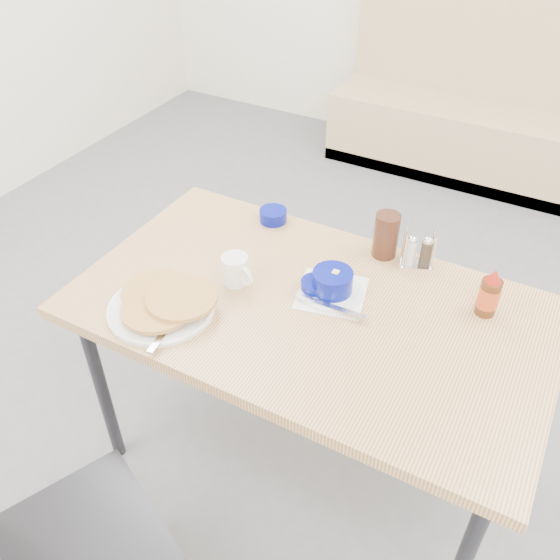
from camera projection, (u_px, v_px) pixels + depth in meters
The scene contains 13 objects.
ground at pixel (271, 509), 2.06m from camera, with size 6.00×6.00×0.00m, color slate.
booth_bench at pixel (487, 120), 3.74m from camera, with size 1.90×0.56×1.22m.
dining_table at pixel (309, 320), 1.79m from camera, with size 1.40×0.80×0.76m.
diner_chair at pixel (41, 548), 1.43m from camera, with size 0.54×0.54×0.90m.
pancake_plate at pixel (163, 304), 1.72m from camera, with size 0.32×0.33×0.06m.
coffee_mug at pixel (236, 270), 1.80m from camera, with size 0.12×0.08×0.09m.
grits_setting at pixel (332, 285), 1.77m from camera, with size 0.26×0.24×0.08m.
creamer_bowl at pixel (273, 216), 2.09m from camera, with size 0.10×0.10×0.04m.
butter_bowl at pixel (316, 287), 1.79m from camera, with size 0.09×0.09×0.04m.
amber_tumbler at pixel (386, 235), 1.90m from camera, with size 0.08×0.08×0.15m, color #3A1D12.
condiment_caddy at pixel (418, 253), 1.88m from camera, with size 0.12×0.10×0.13m.
syrup_bottle at pixel (489, 295), 1.68m from camera, with size 0.06×0.06×0.16m.
sugar_wrapper at pixel (320, 277), 1.85m from camera, with size 0.04×0.02×0.00m, color #EE534F.
Camera 1 is at (0.55, -0.94, 1.92)m, focal length 38.00 mm.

